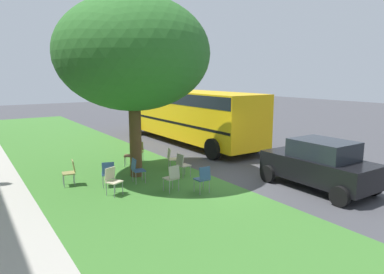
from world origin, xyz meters
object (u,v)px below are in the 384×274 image
at_px(chair_7, 108,172).
at_px(school_bus, 187,111).
at_px(chair_1, 172,157).
at_px(chair_6, 182,164).
at_px(chair_2, 138,150).
at_px(chair_9, 172,176).
at_px(parked_car, 319,164).
at_px(street_tree, 133,54).
at_px(chair_0, 113,179).
at_px(chair_3, 131,154).
at_px(chair_4, 203,177).
at_px(chair_5, 137,169).
at_px(chair_8, 71,171).

bearing_deg(chair_7, school_bus, -51.70).
xyz_separation_m(chair_1, chair_6, (-1.08, 0.18, 0.00)).
relative_size(chair_2, school_bus, 0.08).
distance_m(chair_9, parked_car, 4.85).
bearing_deg(chair_6, street_tree, 50.55).
relative_size(chair_0, school_bus, 0.08).
relative_size(chair_7, chair_9, 1.00).
relative_size(chair_0, chair_3, 1.00).
distance_m(chair_1, chair_3, 1.83).
height_order(street_tree, chair_3, street_tree).
bearing_deg(chair_7, chair_0, 168.63).
bearing_deg(chair_6, school_bus, -34.67).
xyz_separation_m(chair_2, chair_6, (-3.04, -0.36, 0.00)).
relative_size(chair_3, parked_car, 0.24).
bearing_deg(chair_0, chair_4, -119.93).
relative_size(chair_5, parked_car, 0.24).
xyz_separation_m(street_tree, parked_car, (-4.72, -4.39, -3.62)).
bearing_deg(chair_1, chair_5, 112.94).
bearing_deg(chair_4, chair_7, 45.55).
distance_m(chair_2, parked_car, 7.48).
relative_size(chair_4, chair_7, 1.00).
relative_size(chair_6, parked_car, 0.24).
xyz_separation_m(chair_0, chair_9, (-0.78, -1.71, 0.00)).
height_order(chair_2, chair_4, same).
height_order(chair_8, parked_car, parked_car).
bearing_deg(school_bus, chair_2, 120.99).
relative_size(chair_1, chair_6, 1.00).
bearing_deg(chair_9, parked_car, -119.88).
distance_m(street_tree, chair_0, 4.48).
bearing_deg(chair_7, chair_4, -134.45).
height_order(street_tree, chair_1, street_tree).
height_order(chair_3, chair_4, same).
height_order(chair_6, chair_9, same).
height_order(chair_4, chair_8, same).
distance_m(chair_3, chair_9, 3.76).
height_order(chair_1, chair_3, same).
relative_size(street_tree, chair_1, 7.37).
bearing_deg(chair_0, chair_2, -35.74).
xyz_separation_m(chair_4, chair_8, (3.14, 3.29, 0.00)).
bearing_deg(parked_car, chair_1, 31.39).
relative_size(chair_4, chair_8, 1.00).
bearing_deg(street_tree, chair_5, 156.67).
relative_size(chair_9, parked_car, 0.24).
xyz_separation_m(chair_6, chair_8, (1.30, 3.68, 0.00)).
height_order(chair_6, chair_7, same).
bearing_deg(chair_1, chair_0, 116.45).
distance_m(chair_4, parked_car, 3.88).
bearing_deg(chair_4, chair_1, -10.99).
bearing_deg(school_bus, chair_3, 122.35).
xyz_separation_m(chair_7, chair_9, (-1.61, -1.54, 0.00)).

